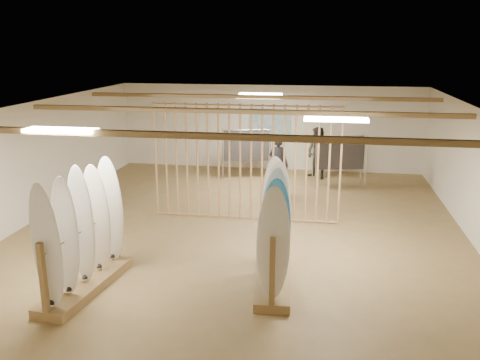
% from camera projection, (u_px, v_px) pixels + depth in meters
% --- Properties ---
extents(floor, '(12.00, 12.00, 0.00)m').
position_uv_depth(floor, '(240.00, 231.00, 11.53)').
color(floor, olive).
rests_on(floor, ground).
extents(ceiling, '(12.00, 12.00, 0.00)m').
position_uv_depth(ceiling, '(240.00, 108.00, 10.80)').
color(ceiling, gray).
rests_on(ceiling, ground).
extents(wall_back, '(12.00, 0.00, 12.00)m').
position_uv_depth(wall_back, '(270.00, 128.00, 16.88)').
color(wall_back, white).
rests_on(wall_back, ground).
extents(wall_front, '(12.00, 0.00, 12.00)m').
position_uv_depth(wall_front, '(149.00, 306.00, 5.46)').
color(wall_front, white).
rests_on(wall_front, ground).
extents(wall_left, '(0.00, 12.00, 12.00)m').
position_uv_depth(wall_left, '(31.00, 163.00, 11.96)').
color(wall_left, white).
rests_on(wall_left, ground).
extents(ceiling_slats, '(9.50, 6.12, 0.10)m').
position_uv_depth(ceiling_slats, '(240.00, 111.00, 10.82)').
color(ceiling_slats, olive).
rests_on(ceiling_slats, ground).
extents(light_panels, '(1.20, 0.35, 0.06)m').
position_uv_depth(light_panels, '(240.00, 110.00, 10.82)').
color(light_panels, white).
rests_on(light_panels, ground).
extents(bamboo_partition, '(4.45, 0.05, 2.78)m').
position_uv_depth(bamboo_partition, '(246.00, 163.00, 11.93)').
color(bamboo_partition, tan).
rests_on(bamboo_partition, ground).
extents(poster, '(1.40, 0.03, 0.90)m').
position_uv_depth(poster, '(270.00, 122.00, 16.81)').
color(poster, '#3691BE').
rests_on(poster, ground).
extents(rack_left, '(0.85, 2.31, 2.14)m').
position_uv_depth(rack_left, '(83.00, 250.00, 8.61)').
color(rack_left, olive).
rests_on(rack_left, floor).
extents(rack_right, '(0.73, 2.27, 2.13)m').
position_uv_depth(rack_right, '(275.00, 245.00, 8.86)').
color(rack_right, olive).
rests_on(rack_right, floor).
extents(clothing_rack_a, '(1.44, 0.67, 1.58)m').
position_uv_depth(clothing_rack_a, '(246.00, 146.00, 15.82)').
color(clothing_rack_a, silver).
rests_on(clothing_rack_a, floor).
extents(clothing_rack_b, '(1.44, 0.67, 1.57)m').
position_uv_depth(clothing_rack_b, '(340.00, 153.00, 14.77)').
color(clothing_rack_b, silver).
rests_on(clothing_rack_b, floor).
extents(shopper_a, '(0.84, 0.75, 1.93)m').
position_uv_depth(shopper_a, '(278.00, 161.00, 14.12)').
color(shopper_a, '#2A2A32').
rests_on(shopper_a, floor).
extents(shopper_b, '(1.12, 1.10, 1.83)m').
position_uv_depth(shopper_b, '(318.00, 150.00, 15.77)').
color(shopper_b, '#2F2C25').
rests_on(shopper_b, floor).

